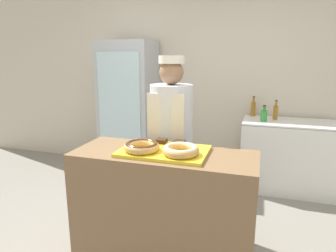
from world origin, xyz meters
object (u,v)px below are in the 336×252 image
brownie_back_left (161,141)px  chest_freezer (287,156)px  bottle_amber_b (276,112)px  bottle_green (264,115)px  donut_chocolate_glaze (142,146)px  donut_light_glaze (181,150)px  brownie_back_right (179,142)px  bottle_amber (253,108)px  serving_tray (164,151)px  beverage_fridge (129,108)px  baker_person (171,142)px

brownie_back_left → chest_freezer: brownie_back_left is taller
bottle_amber_b → bottle_green: size_ratio=1.24×
donut_chocolate_glaze → donut_light_glaze: 0.29m
brownie_back_right → bottle_amber: bottle_amber is taller
serving_tray → donut_light_glaze: bearing=-26.4°
donut_chocolate_glaze → brownie_back_left: bearing=72.6°
brownie_back_left → bottle_amber_b: size_ratio=0.33×
brownie_back_left → beverage_fridge: 1.91m
donut_chocolate_glaze → bottle_amber: (0.72, 2.07, -0.03)m
chest_freezer → bottle_amber: bottle_amber is taller
chest_freezer → bottle_green: bottle_green is taller
chest_freezer → bottle_amber_b: size_ratio=4.55×
bottle_amber → donut_chocolate_glaze: bearing=-109.1°
chest_freezer → baker_person: bearing=-132.0°
baker_person → bottle_green: baker_person is taller
beverage_fridge → baker_person: bearing=-51.4°
donut_chocolate_glaze → bottle_amber: bearing=70.9°
brownie_back_left → bottle_green: size_ratio=0.41×
bottle_amber → chest_freezer: bearing=-26.2°
bottle_amber → bottle_amber_b: size_ratio=1.07×
donut_light_glaze → chest_freezer: (0.87, 1.85, -0.56)m
bottle_amber → bottle_green: size_ratio=1.32×
chest_freezer → bottle_green: bearing=-166.5°
serving_tray → baker_person: size_ratio=0.39×
brownie_back_left → chest_freezer: bearing=56.1°
brownie_back_right → bottle_green: (0.63, 1.54, -0.03)m
serving_tray → brownie_back_right: size_ratio=7.97×
brownie_back_right → bottle_green: size_ratio=0.41×
chest_freezer → bottle_amber_b: (-0.17, 0.08, 0.52)m
donut_light_glaze → brownie_back_left: 0.32m
chest_freezer → donut_light_glaze: bearing=-115.1°
donut_chocolate_glaze → bottle_amber_b: bottle_amber_b is taller
brownie_back_left → bottle_amber_b: (0.91, 1.69, -0.02)m
beverage_fridge → donut_light_glaze: bearing=-56.1°
chest_freezer → serving_tray: bearing=-119.7°
chest_freezer → beverage_fridge: bearing=-179.8°
donut_light_glaze → chest_freezer: 2.12m
brownie_back_left → beverage_fridge: beverage_fridge is taller
donut_light_glaze → baker_person: (-0.25, 0.61, -0.14)m
brownie_back_right → bottle_amber: bearing=74.8°
baker_person → beverage_fridge: (-0.99, 1.24, 0.06)m
baker_person → bottle_amber: baker_person is taller
donut_light_glaze → baker_person: size_ratio=0.16×
brownie_back_right → beverage_fridge: (-1.17, 1.61, -0.06)m
bottle_amber → bottle_amber_b: 0.31m
baker_person → chest_freezer: (1.12, 1.24, -0.42)m
serving_tray → baker_person: 0.55m
bottle_green → chest_freezer: bearing=13.5°
serving_tray → brownie_back_left: (-0.07, 0.16, 0.03)m
bottle_amber → bottle_green: 0.32m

